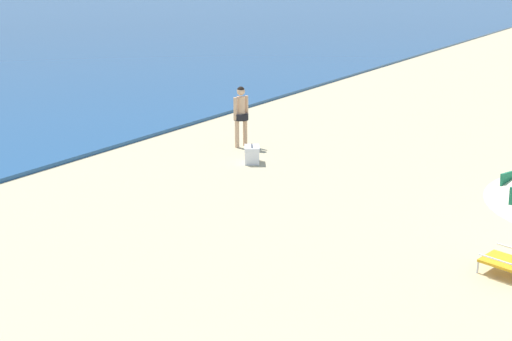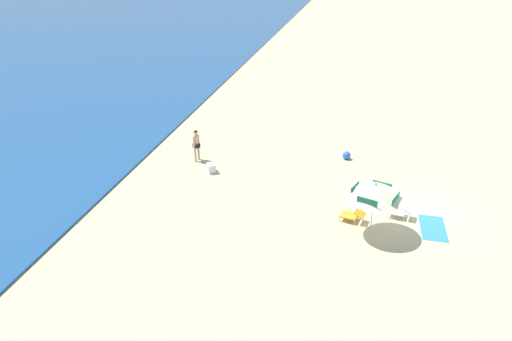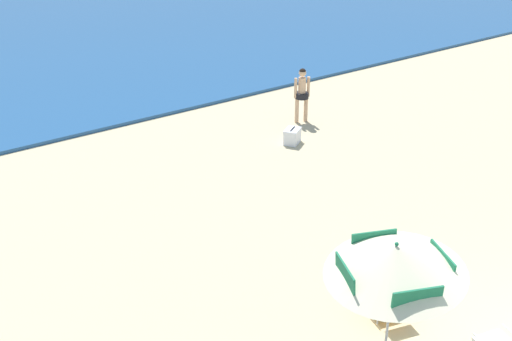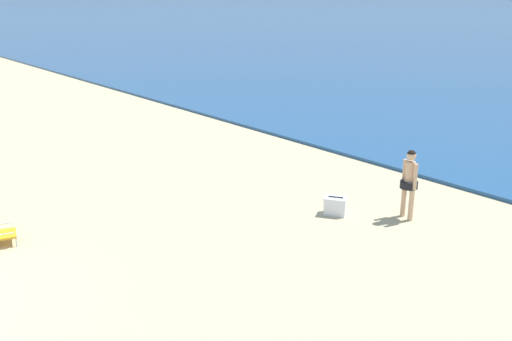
# 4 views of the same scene
# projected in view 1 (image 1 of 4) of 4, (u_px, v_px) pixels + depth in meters

# --- Properties ---
(person_standing_near_shore) EXTENTS (0.45, 0.38, 1.57)m
(person_standing_near_shore) POSITION_uv_depth(u_px,v_px,m) (241.00, 112.00, 16.38)
(person_standing_near_shore) COLOR #D8A87F
(person_standing_near_shore) RESTS_ON ground
(cooler_box) EXTENTS (0.61, 0.56, 0.43)m
(cooler_box) POSITION_uv_depth(u_px,v_px,m) (252.00, 154.00, 15.10)
(cooler_box) COLOR white
(cooler_box) RESTS_ON ground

